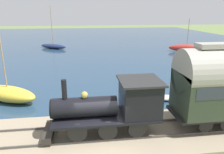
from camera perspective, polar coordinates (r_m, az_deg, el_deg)
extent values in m
plane|color=#607542|center=(11.82, -2.88, -17.66)|extent=(200.00, 200.00, 0.00)
cube|color=navy|center=(53.08, -6.87, 9.46)|extent=(80.00, 80.00, 0.01)
cube|color=gray|center=(11.93, -3.04, -15.63)|extent=(4.62, 56.00, 0.58)
cube|color=#4C4742|center=(11.07, -2.71, -16.30)|extent=(0.07, 54.88, 0.12)
cube|color=#4C4742|center=(12.43, -3.37, -12.31)|extent=(0.07, 54.88, 0.12)
cylinder|color=black|center=(11.05, 6.67, -13.26)|extent=(0.12, 0.93, 0.93)
cylinder|color=black|center=(12.41, 4.86, -9.64)|extent=(0.12, 0.93, 0.93)
cylinder|color=black|center=(10.82, -1.06, -13.86)|extent=(0.12, 0.93, 0.93)
cylinder|color=black|center=(12.21, -1.93, -10.07)|extent=(0.12, 0.93, 0.93)
cylinder|color=black|center=(10.77, -9.01, -14.22)|extent=(0.12, 0.93, 0.93)
cylinder|color=black|center=(12.17, -8.88, -10.37)|extent=(0.12, 0.93, 0.93)
cube|color=black|center=(11.32, -1.54, -10.14)|extent=(2.09, 5.29, 0.12)
cylinder|color=black|center=(11.03, -7.09, -7.79)|extent=(1.01, 3.18, 1.01)
cylinder|color=black|center=(11.15, -15.56, -8.03)|extent=(0.96, 0.08, 0.96)
cylinder|color=black|center=(10.70, -12.39, -3.14)|extent=(0.25, 0.25, 0.97)
sphere|color=tan|center=(10.78, -7.21, -4.68)|extent=(0.36, 0.36, 0.36)
cube|color=black|center=(11.24, 7.22, -5.38)|extent=(1.99, 1.85, 1.71)
cube|color=#282828|center=(10.93, 7.39, -0.99)|extent=(2.19, 2.09, 0.10)
cube|color=#2D2823|center=(11.74, -16.12, -13.53)|extent=(1.89, 0.44, 0.32)
cylinder|color=black|center=(14.19, 24.16, -8.01)|extent=(0.12, 0.76, 0.76)
cylinder|color=black|center=(12.40, 23.25, -11.54)|extent=(0.12, 0.76, 0.76)
cylinder|color=black|center=(13.63, 19.89, -8.54)|extent=(0.12, 0.76, 0.76)
ellipsoid|color=gold|center=(18.65, -25.54, -3.98)|extent=(4.08, 5.31, 1.16)
cylinder|color=#9E8460|center=(17.88, -26.79, 5.42)|extent=(0.10, 0.10, 5.08)
ellipsoid|color=#192347|center=(42.41, -15.10, 7.76)|extent=(4.52, 5.60, 0.84)
cylinder|color=#9E8460|center=(42.01, -15.50, 12.93)|extent=(0.10, 0.10, 6.84)
ellipsoid|color=#B72D23|center=(39.88, 18.93, 7.17)|extent=(2.87, 6.04, 1.24)
cylinder|color=#9E8460|center=(39.56, 19.31, 11.10)|extent=(0.10, 0.10, 4.28)
ellipsoid|color=#B7B2A3|center=(17.58, 13.29, -5.29)|extent=(1.43, 2.94, 0.40)
ellipsoid|color=#B7B2A3|center=(24.85, 23.26, 0.49)|extent=(2.37, 1.91, 0.55)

